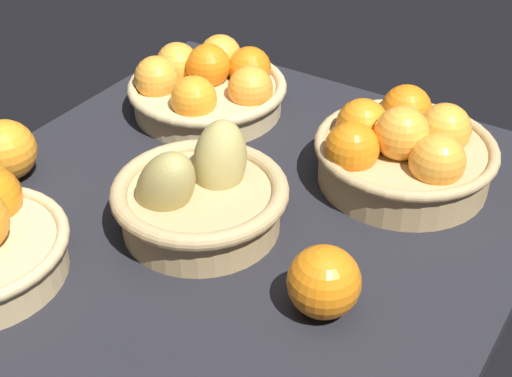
% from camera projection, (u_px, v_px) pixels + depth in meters
% --- Properties ---
extents(market_tray, '(0.84, 0.72, 0.03)m').
position_uv_depth(market_tray, '(217.00, 230.00, 0.91)').
color(market_tray, black).
rests_on(market_tray, ground).
extents(basket_far_right, '(0.25, 0.25, 0.10)m').
position_uv_depth(basket_far_right, '(208.00, 86.00, 1.12)').
color(basket_far_right, tan).
rests_on(basket_far_right, market_tray).
extents(basket_near_right, '(0.24, 0.24, 0.12)m').
position_uv_depth(basket_near_right, '(403.00, 150.00, 0.95)').
color(basket_near_right, tan).
rests_on(basket_near_right, market_tray).
extents(basket_center_pears, '(0.22, 0.22, 0.14)m').
position_uv_depth(basket_center_pears, '(199.00, 196.00, 0.87)').
color(basket_center_pears, tan).
rests_on(basket_center_pears, market_tray).
extents(loose_orange_front_gap, '(0.08, 0.08, 0.08)m').
position_uv_depth(loose_orange_front_gap, '(324.00, 282.00, 0.76)').
color(loose_orange_front_gap, orange).
rests_on(loose_orange_front_gap, market_tray).
extents(loose_orange_side_gap, '(0.08, 0.08, 0.08)m').
position_uv_depth(loose_orange_side_gap, '(5.00, 150.00, 0.96)').
color(loose_orange_side_gap, orange).
rests_on(loose_orange_side_gap, market_tray).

